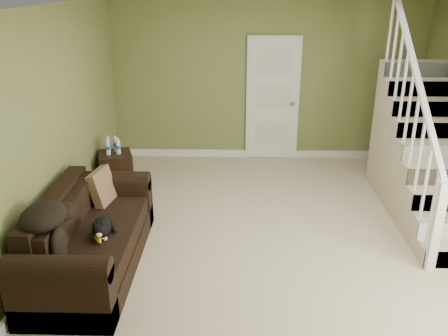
# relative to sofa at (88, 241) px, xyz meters

# --- Properties ---
(floor) EXTENTS (5.00, 5.50, 0.01)m
(floor) POSITION_rel_sofa_xyz_m (2.02, 0.66, -0.31)
(floor) COLOR tan
(floor) RESTS_ON ground
(ceiling) EXTENTS (5.00, 5.50, 0.01)m
(ceiling) POSITION_rel_sofa_xyz_m (2.02, 0.66, 2.29)
(ceiling) COLOR white
(ceiling) RESTS_ON wall_back
(wall_back) EXTENTS (5.00, 0.04, 2.60)m
(wall_back) POSITION_rel_sofa_xyz_m (2.02, 3.41, 0.99)
(wall_back) COLOR olive
(wall_back) RESTS_ON floor
(wall_front) EXTENTS (5.00, 0.04, 2.60)m
(wall_front) POSITION_rel_sofa_xyz_m (2.02, -2.09, 0.99)
(wall_front) COLOR olive
(wall_front) RESTS_ON floor
(wall_left) EXTENTS (0.04, 5.50, 2.60)m
(wall_left) POSITION_rel_sofa_xyz_m (-0.48, 0.66, 0.99)
(wall_left) COLOR olive
(wall_left) RESTS_ON floor
(baseboard_back) EXTENTS (5.00, 0.04, 0.12)m
(baseboard_back) POSITION_rel_sofa_xyz_m (2.02, 3.38, -0.25)
(baseboard_back) COLOR white
(baseboard_back) RESTS_ON floor
(baseboard_left) EXTENTS (0.04, 5.50, 0.12)m
(baseboard_left) POSITION_rel_sofa_xyz_m (-0.45, 0.66, -0.25)
(baseboard_left) COLOR white
(baseboard_left) RESTS_ON floor
(door) EXTENTS (0.86, 0.12, 2.02)m
(door) POSITION_rel_sofa_xyz_m (2.12, 3.37, 0.69)
(door) COLOR white
(door) RESTS_ON floor
(staircase) EXTENTS (1.00, 2.51, 2.82)m
(staircase) POSITION_rel_sofa_xyz_m (4.01, 1.63, 0.33)
(staircase) COLOR tan
(staircase) RESTS_ON floor
(sofa) EXTENTS (0.90, 2.09, 0.83)m
(sofa) POSITION_rel_sofa_xyz_m (0.00, 0.00, 0.00)
(sofa) COLOR black
(sofa) RESTS_ON floor
(side_table) EXTENTS (0.57, 0.57, 0.77)m
(side_table) POSITION_rel_sofa_xyz_m (-0.20, 2.02, -0.03)
(side_table) COLOR black
(side_table) RESTS_ON floor
(cat) EXTENTS (0.28, 0.50, 0.24)m
(cat) POSITION_rel_sofa_xyz_m (0.20, -0.14, 0.23)
(cat) COLOR black
(cat) RESTS_ON sofa
(banana) EXTENTS (0.15, 0.20, 0.06)m
(banana) POSITION_rel_sofa_xyz_m (0.18, -0.23, 0.16)
(banana) COLOR yellow
(banana) RESTS_ON sofa
(throw_pillow) EXTENTS (0.26, 0.43, 0.41)m
(throw_pillow) POSITION_rel_sofa_xyz_m (0.00, 0.67, 0.31)
(throw_pillow) COLOR #503420
(throw_pillow) RESTS_ON sofa
(throw_blanket) EXTENTS (0.44, 0.55, 0.21)m
(throw_blanket) POSITION_rel_sofa_xyz_m (-0.20, -0.50, 0.54)
(throw_blanket) COLOR black
(throw_blanket) RESTS_ON sofa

